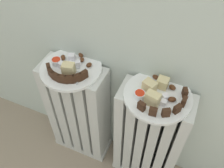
% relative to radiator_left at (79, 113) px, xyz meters
% --- Properties ---
extents(radiator_left, '(0.29, 0.13, 0.57)m').
position_rel_radiator_left_xyz_m(radiator_left, '(0.00, 0.00, 0.00)').
color(radiator_left, silver).
rests_on(radiator_left, ground_plane).
extents(radiator_right, '(0.29, 0.13, 0.57)m').
position_rel_radiator_left_xyz_m(radiator_right, '(0.34, 0.00, 0.00)').
color(radiator_right, silver).
rests_on(radiator_right, ground_plane).
extents(plate_left, '(0.24, 0.24, 0.01)m').
position_rel_radiator_left_xyz_m(plate_left, '(-0.00, 0.00, 0.30)').
color(plate_left, white).
rests_on(plate_left, radiator_left).
extents(plate_right, '(0.24, 0.24, 0.01)m').
position_rel_radiator_left_xyz_m(plate_right, '(0.34, 0.00, 0.30)').
color(plate_right, white).
rests_on(plate_right, radiator_right).
extents(dark_cake_slice_left_0, '(0.03, 0.03, 0.03)m').
position_rel_radiator_left_xyz_m(dark_cake_slice_left_0, '(-0.06, -0.05, 0.32)').
color(dark_cake_slice_left_0, '#382114').
rests_on(dark_cake_slice_left_0, plate_left).
extents(dark_cake_slice_left_1, '(0.03, 0.03, 0.03)m').
position_rel_radiator_left_xyz_m(dark_cake_slice_left_1, '(-0.04, -0.07, 0.32)').
color(dark_cake_slice_left_1, '#382114').
rests_on(dark_cake_slice_left_1, plate_left).
extents(dark_cake_slice_left_2, '(0.03, 0.02, 0.03)m').
position_rel_radiator_left_xyz_m(dark_cake_slice_left_2, '(-0.01, -0.08, 0.32)').
color(dark_cake_slice_left_2, '#382114').
rests_on(dark_cake_slice_left_2, plate_left).
extents(dark_cake_slice_left_3, '(0.03, 0.02, 0.03)m').
position_rel_radiator_left_xyz_m(dark_cake_slice_left_3, '(0.01, -0.08, 0.32)').
color(dark_cake_slice_left_3, '#382114').
rests_on(dark_cake_slice_left_3, plate_left).
extents(dark_cake_slice_left_4, '(0.03, 0.03, 0.03)m').
position_rel_radiator_left_xyz_m(dark_cake_slice_left_4, '(0.04, -0.07, 0.32)').
color(dark_cake_slice_left_4, '#382114').
rests_on(dark_cake_slice_left_4, plate_left).
extents(dark_cake_slice_left_5, '(0.03, 0.03, 0.03)m').
position_rel_radiator_left_xyz_m(dark_cake_slice_left_5, '(0.06, -0.05, 0.32)').
color(dark_cake_slice_left_5, '#382114').
rests_on(dark_cake_slice_left_5, plate_left).
extents(dark_cake_slice_left_6, '(0.02, 0.03, 0.03)m').
position_rel_radiator_left_xyz_m(dark_cake_slice_left_6, '(0.07, -0.03, 0.32)').
color(dark_cake_slice_left_6, '#382114').
rests_on(dark_cake_slice_left_6, plate_left).
extents(marble_cake_slice_left_0, '(0.05, 0.04, 0.05)m').
position_rel_radiator_left_xyz_m(marble_cake_slice_left_0, '(0.01, -0.03, 0.32)').
color(marble_cake_slice_left_0, beige).
rests_on(marble_cake_slice_left_0, plate_left).
extents(turkish_delight_left_0, '(0.03, 0.03, 0.02)m').
position_rel_radiator_left_xyz_m(turkish_delight_left_0, '(0.02, 0.02, 0.31)').
color(turkish_delight_left_0, white).
rests_on(turkish_delight_left_0, plate_left).
extents(turkish_delight_left_1, '(0.02, 0.02, 0.02)m').
position_rel_radiator_left_xyz_m(turkish_delight_left_1, '(-0.03, -0.01, 0.31)').
color(turkish_delight_left_1, white).
rests_on(turkish_delight_left_1, plate_left).
extents(turkish_delight_left_2, '(0.03, 0.03, 0.02)m').
position_rel_radiator_left_xyz_m(turkish_delight_left_2, '(-0.00, 0.00, 0.31)').
color(turkish_delight_left_2, white).
rests_on(turkish_delight_left_2, plate_left).
extents(turkish_delight_left_3, '(0.03, 0.03, 0.02)m').
position_rel_radiator_left_xyz_m(turkish_delight_left_3, '(-0.02, 0.04, 0.31)').
color(turkish_delight_left_3, white).
rests_on(turkish_delight_left_3, plate_left).
extents(medjool_date_left_0, '(0.03, 0.03, 0.02)m').
position_rel_radiator_left_xyz_m(medjool_date_left_0, '(0.06, 0.03, 0.31)').
color(medjool_date_left_0, '#4C2814').
rests_on(medjool_date_left_0, plate_left).
extents(medjool_date_left_1, '(0.03, 0.03, 0.01)m').
position_rel_radiator_left_xyz_m(medjool_date_left_1, '(0.02, 0.05, 0.31)').
color(medjool_date_left_1, '#4C2814').
rests_on(medjool_date_left_1, plate_left).
extents(medjool_date_left_2, '(0.03, 0.03, 0.02)m').
position_rel_radiator_left_xyz_m(medjool_date_left_2, '(0.01, 0.07, 0.31)').
color(medjool_date_left_2, '#4C2814').
rests_on(medjool_date_left_2, plate_left).
extents(medjool_date_left_3, '(0.03, 0.03, 0.02)m').
position_rel_radiator_left_xyz_m(medjool_date_left_3, '(-0.05, 0.03, 0.31)').
color(medjool_date_left_3, '#4C2814').
rests_on(medjool_date_left_3, plate_left).
extents(jam_bowl_left, '(0.04, 0.04, 0.02)m').
position_rel_radiator_left_xyz_m(jam_bowl_left, '(-0.06, -0.00, 0.31)').
color(jam_bowl_left, white).
rests_on(jam_bowl_left, plate_left).
extents(dark_cake_slice_right_0, '(0.03, 0.02, 0.03)m').
position_rel_radiator_left_xyz_m(dark_cake_slice_right_0, '(0.31, -0.08, 0.32)').
color(dark_cake_slice_right_0, '#382114').
rests_on(dark_cake_slice_right_0, plate_right).
extents(dark_cake_slice_right_1, '(0.03, 0.02, 0.03)m').
position_rel_radiator_left_xyz_m(dark_cake_slice_right_1, '(0.35, -0.09, 0.32)').
color(dark_cake_slice_right_1, '#382114').
rests_on(dark_cake_slice_right_1, plate_right).
extents(dark_cake_slice_right_2, '(0.03, 0.03, 0.03)m').
position_rel_radiator_left_xyz_m(dark_cake_slice_right_2, '(0.39, -0.08, 0.32)').
color(dark_cake_slice_right_2, '#382114').
rests_on(dark_cake_slice_right_2, plate_right).
extents(dark_cake_slice_right_3, '(0.03, 0.03, 0.03)m').
position_rel_radiator_left_xyz_m(dark_cake_slice_right_3, '(0.42, -0.05, 0.32)').
color(dark_cake_slice_right_3, '#382114').
rests_on(dark_cake_slice_right_3, plate_right).
extents(dark_cake_slice_right_4, '(0.02, 0.03, 0.03)m').
position_rel_radiator_left_xyz_m(dark_cake_slice_right_4, '(0.43, -0.01, 0.32)').
color(dark_cake_slice_right_4, '#382114').
rests_on(dark_cake_slice_right_4, plate_right).
extents(dark_cake_slice_right_5, '(0.02, 0.03, 0.03)m').
position_rel_radiator_left_xyz_m(dark_cake_slice_right_5, '(0.43, 0.03, 0.32)').
color(dark_cake_slice_right_5, '#382114').
rests_on(dark_cake_slice_right_5, plate_right).
extents(marble_cake_slice_right_0, '(0.05, 0.05, 0.04)m').
position_rel_radiator_left_xyz_m(marble_cake_slice_right_0, '(0.31, 0.01, 0.32)').
color(marble_cake_slice_right_0, beige).
rests_on(marble_cake_slice_right_0, plate_right).
extents(marble_cake_slice_right_1, '(0.04, 0.04, 0.04)m').
position_rel_radiator_left_xyz_m(marble_cake_slice_right_1, '(0.35, 0.04, 0.32)').
color(marble_cake_slice_right_1, beige).
rests_on(marble_cake_slice_right_1, plate_right).
extents(marble_cake_slice_right_2, '(0.05, 0.04, 0.05)m').
position_rel_radiator_left_xyz_m(marble_cake_slice_right_2, '(0.34, -0.05, 0.33)').
color(marble_cake_slice_right_2, beige).
rests_on(marble_cake_slice_right_2, plate_right).
extents(turkish_delight_right_0, '(0.03, 0.03, 0.02)m').
position_rel_radiator_left_xyz_m(turkish_delight_right_0, '(0.37, -0.01, 0.31)').
color(turkish_delight_right_0, white).
rests_on(turkish_delight_right_0, plate_right).
extents(turkish_delight_right_1, '(0.02, 0.02, 0.02)m').
position_rel_radiator_left_xyz_m(turkish_delight_right_1, '(0.37, -0.03, 0.31)').
color(turkish_delight_right_1, white).
rests_on(turkish_delight_right_1, plate_right).
extents(medjool_date_right_0, '(0.03, 0.03, 0.02)m').
position_rel_radiator_left_xyz_m(medjool_date_right_0, '(0.38, 0.04, 0.31)').
color(medjool_date_right_0, '#4C2814').
rests_on(medjool_date_right_0, plate_right).
extents(medjool_date_right_1, '(0.03, 0.02, 0.02)m').
position_rel_radiator_left_xyz_m(medjool_date_right_1, '(0.32, 0.07, 0.31)').
color(medjool_date_right_1, '#4C2814').
rests_on(medjool_date_right_1, plate_right).
extents(medjool_date_right_2, '(0.03, 0.03, 0.02)m').
position_rel_radiator_left_xyz_m(medjool_date_right_2, '(0.39, -0.01, 0.31)').
color(medjool_date_right_2, '#4C2814').
rests_on(medjool_date_right_2, plate_right).
extents(jam_bowl_right, '(0.04, 0.04, 0.02)m').
position_rel_radiator_left_xyz_m(jam_bowl_right, '(0.29, -0.04, 0.31)').
color(jam_bowl_right, white).
rests_on(jam_bowl_right, plate_right).
extents(fork, '(0.06, 0.10, 0.00)m').
position_rel_radiator_left_xyz_m(fork, '(0.04, -0.02, 0.30)').
color(fork, '#B7B7BC').
rests_on(fork, plate_left).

